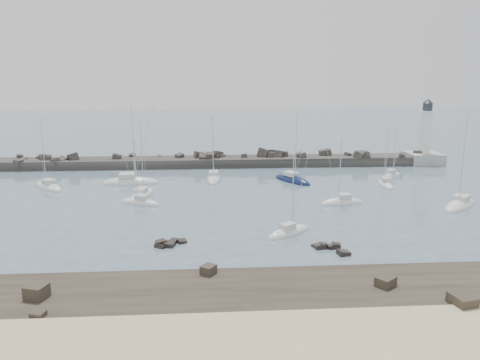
% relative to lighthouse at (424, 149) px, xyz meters
% --- Properties ---
extents(ground, '(400.00, 400.00, 0.00)m').
position_rel_lighthouse_xyz_m(ground, '(-47.00, -38.00, -3.09)').
color(ground, '#4B6275').
rests_on(ground, ground).
extents(rock_shelf, '(140.00, 12.08, 1.85)m').
position_rel_lighthouse_xyz_m(rock_shelf, '(-46.91, -59.97, -3.07)').
color(rock_shelf, black).
rests_on(rock_shelf, ground).
extents(rock_cluster_near, '(3.77, 2.74, 1.36)m').
position_rel_lighthouse_xyz_m(rock_cluster_near, '(-51.24, -46.40, -3.11)').
color(rock_cluster_near, black).
rests_on(rock_cluster_near, ground).
extents(rock_cluster_far, '(3.76, 3.88, 1.16)m').
position_rel_lighthouse_xyz_m(rock_cluster_far, '(-33.10, -48.78, -3.01)').
color(rock_cluster_far, black).
rests_on(rock_cluster_far, ground).
extents(breakwater, '(115.00, 7.20, 5.25)m').
position_rel_lighthouse_xyz_m(breakwater, '(-54.41, 0.01, -2.77)').
color(breakwater, '#2C2A27').
rests_on(breakwater, ground).
extents(lighthouse, '(7.00, 7.00, 14.60)m').
position_rel_lighthouse_xyz_m(lighthouse, '(0.00, 0.00, 0.00)').
color(lighthouse, '#9A9995').
rests_on(lighthouse, ground).
extents(sailboat_1, '(7.52, 7.83, 13.13)m').
position_rel_lighthouse_xyz_m(sailboat_1, '(-73.78, -17.68, -2.96)').
color(sailboat_1, silver).
rests_on(sailboat_1, ground).
extents(sailboat_2, '(4.34, 8.36, 12.60)m').
position_rel_lighthouse_xyz_m(sailboat_2, '(-57.09, -24.33, -2.96)').
color(sailboat_2, silver).
rests_on(sailboat_2, ground).
extents(sailboat_3, '(9.95, 3.16, 15.67)m').
position_rel_lighthouse_xyz_m(sailboat_3, '(-60.35, -15.32, -2.94)').
color(sailboat_3, silver).
rests_on(sailboat_3, ground).
extents(sailboat_4, '(6.73, 4.55, 10.41)m').
position_rel_lighthouse_xyz_m(sailboat_4, '(-56.76, -28.73, -2.96)').
color(sailboat_4, silver).
rests_on(sailboat_4, ground).
extents(sailboat_5, '(2.96, 8.19, 12.78)m').
position_rel_lighthouse_xyz_m(sailboat_5, '(-45.59, -13.49, -2.96)').
color(sailboat_5, silver).
rests_on(sailboat_5, ground).
extents(sailboat_6, '(6.56, 5.65, 10.64)m').
position_rel_lighthouse_xyz_m(sailboat_6, '(-36.78, -43.43, -2.96)').
color(sailboat_6, silver).
rests_on(sailboat_6, ground).
extents(sailboat_7, '(6.95, 8.97, 13.98)m').
position_rel_lighthouse_xyz_m(sailboat_7, '(-31.38, -15.42, -2.95)').
color(sailboat_7, '#0E1A3C').
rests_on(sailboat_7, ground).
extents(sailboat_8, '(6.82, 2.87, 10.68)m').
position_rel_lighthouse_xyz_m(sailboat_8, '(-26.59, -30.72, -2.95)').
color(sailboat_8, silver).
rests_on(sailboat_8, ground).
extents(sailboat_9, '(2.61, 6.78, 10.66)m').
position_rel_lighthouse_xyz_m(sailboat_9, '(-15.77, -19.73, -2.95)').
color(sailboat_9, silver).
rests_on(sailboat_9, ground).
extents(sailboat_10, '(8.50, 8.12, 14.12)m').
position_rel_lighthouse_xyz_m(sailboat_10, '(-9.66, -33.24, -2.96)').
color(sailboat_10, silver).
rests_on(sailboat_10, ground).
extents(sailboat_11, '(5.77, 5.36, 9.80)m').
position_rel_lighthouse_xyz_m(sailboat_11, '(-12.02, -12.96, -2.95)').
color(sailboat_11, silver).
rests_on(sailboat_11, ground).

